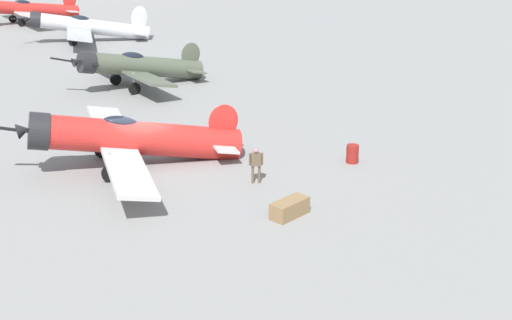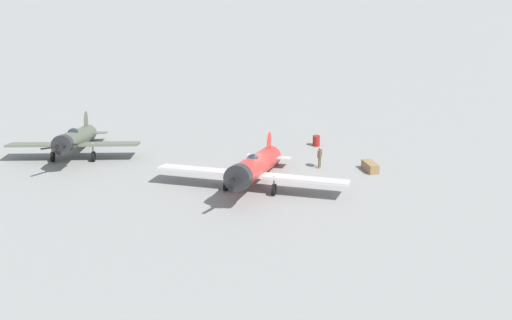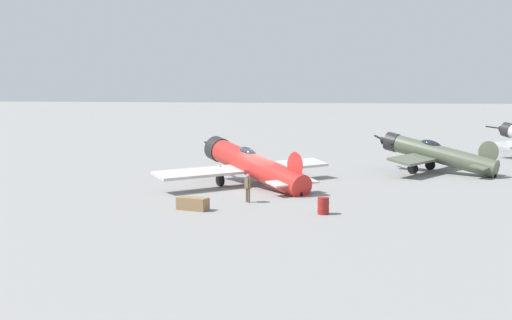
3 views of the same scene
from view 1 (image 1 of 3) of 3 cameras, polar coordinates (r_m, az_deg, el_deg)
The scene contains 8 objects.
ground_plane at distance 33.66m, azimuth -9.30°, elevation -0.42°, with size 400.00×400.00×0.00m, color gray.
airplane_foreground at distance 33.13m, azimuth -10.33°, elevation 1.78°, with size 10.79×10.57×3.33m.
airplane_mid_apron at distance 48.13m, azimuth -9.71°, elevation 7.63°, with size 9.85×9.33×3.03m.
airplane_far_line at distance 66.03m, azimuth -13.83°, elevation 10.66°, with size 10.26×10.31×3.33m.
airplane_outer_stand at distance 78.76m, azimuth -18.34°, elevation 11.74°, with size 12.58×10.24×3.31m.
ground_crew_mechanic at distance 30.73m, azimuth 0.00°, elevation -0.18°, with size 0.54×0.45×1.65m.
equipment_crate at distance 27.72m, azimuth 2.79°, elevation -4.00°, with size 1.15×1.82×0.68m.
fuel_drum at distance 33.73m, azimuth 7.96°, elevation 0.51°, with size 0.64×0.64×0.89m.
Camera 1 is at (19.39, -24.92, 11.67)m, focal length 48.46 mm.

